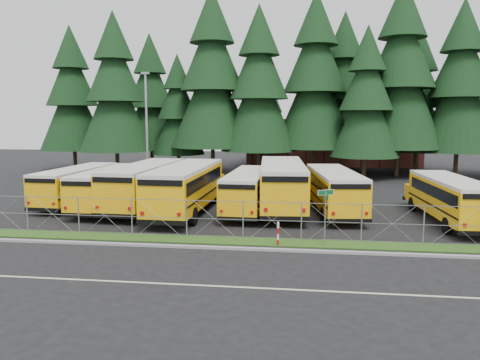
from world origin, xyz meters
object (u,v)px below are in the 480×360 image
bus_east (448,200)px  bus_2 (147,186)px  bus_6 (333,191)px  bus_5 (282,186)px  street_sign (325,206)px  striped_bollard (278,234)px  light_standard (147,126)px  bus_4 (249,192)px  bus_0 (80,186)px  bus_3 (188,189)px  bus_1 (112,189)px

bus_east → bus_2: bearing=170.9°
bus_6 → bus_5: bearing=164.0°
street_sign → striped_bollard: 2.68m
bus_5 → light_standard: (-12.30, 8.63, 3.88)m
bus_4 → light_standard: 14.55m
bus_0 → bus_4: (12.45, -1.08, 0.01)m
bus_3 → street_sign: (8.53, -7.05, 0.45)m
bus_3 → bus_4: (3.94, 0.99, -0.24)m
bus_0 → light_standard: size_ratio=1.00×
bus_6 → light_standard: 18.62m
bus_6 → bus_east: bearing=-24.7°
bus_1 → bus_2: 2.41m
bus_1 → bus_5: 11.68m
bus_0 → bus_1: (2.96, -1.20, 0.03)m
bus_0 → bus_east: size_ratio=0.98×
bus_1 → bus_3: bearing=-8.6°
bus_0 → striped_bollard: bearing=-28.7°
bus_1 → bus_6: size_ratio=0.97×
bus_5 → light_standard: light_standard is taller
bus_2 → bus_6: (12.64, 0.17, -0.13)m
light_standard → street_sign: bearing=-50.0°
bus_2 → striped_bollard: (9.44, -8.43, -0.94)m
bus_5 → bus_6: bearing=-12.9°
bus_1 → bus_6: bearing=2.3°
bus_5 → bus_east: 10.35m
bus_0 → striped_bollard: bus_0 is taller
bus_5 → bus_east: size_ratio=1.20×
bus_2 → bus_4: bus_2 is taller
street_sign → striped_bollard: size_ratio=2.34×
bus_1 → bus_east: (21.64, -1.60, -0.01)m
bus_4 → bus_5: size_ratio=0.83×
bus_0 → bus_1: bearing=-18.6°
street_sign → bus_east: bearing=39.9°
bus_east → bus_6: bearing=159.0°
street_sign → bus_5: bearing=105.3°
bus_5 → striped_bollard: (0.18, -9.13, -1.02)m
street_sign → light_standard: (-14.74, 17.59, 3.47)m
striped_bollard → bus_4: bearing=105.8°
bus_3 → bus_6: 9.57m
bus_3 → street_sign: size_ratio=4.29×
bus_0 → bus_2: size_ratio=0.87×
bus_3 → bus_5: bearing=19.1°
bus_0 → bus_6: bearing=1.3°
striped_bollard → light_standard: 22.26m
bus_6 → striped_bollard: size_ratio=8.95×
light_standard → bus_0: bearing=-105.2°
bus_1 → bus_east: 21.70m
bus_0 → light_standard: bearing=78.3°
bus_2 → light_standard: light_standard is taller
bus_5 → street_sign: (2.44, -8.96, 0.41)m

